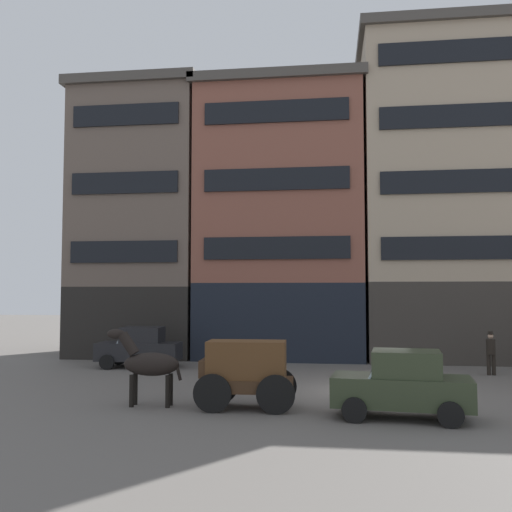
{
  "coord_description": "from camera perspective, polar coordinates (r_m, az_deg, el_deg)",
  "views": [
    {
      "loc": [
        -1.34,
        -20.2,
        3.42
      ],
      "look_at": [
        -4.27,
        2.14,
        4.85
      ],
      "focal_mm": 39.91,
      "sensor_mm": 36.0,
      "label": 1
    }
  ],
  "objects": [
    {
      "name": "building_far_left",
      "position": [
        32.85,
        -11.01,
        3.43
      ],
      "size": [
        7.16,
        7.19,
        14.76
      ],
      "color": "black",
      "rests_on": "ground_plane"
    },
    {
      "name": "cargo_wagon",
      "position": [
        17.08,
        -1.12,
        -11.28
      ],
      "size": [
        2.94,
        1.58,
        1.98
      ],
      "color": "#3D2819",
      "rests_on": "ground_plane"
    },
    {
      "name": "ground_plane",
      "position": [
        20.53,
        11.41,
        -13.15
      ],
      "size": [
        120.0,
        120.0,
        0.0
      ],
      "primitive_type": "plane",
      "color": "#605B56"
    },
    {
      "name": "pedestrian_officer",
      "position": [
        25.69,
        22.48,
        -8.8
      ],
      "size": [
        0.5,
        0.5,
        1.79
      ],
      "color": "black",
      "rests_on": "ground_plane"
    },
    {
      "name": "building_center_right",
      "position": [
        31.81,
        17.46,
        5.81
      ],
      "size": [
        7.94,
        7.19,
        17.01
      ],
      "color": "#38332D",
      "rests_on": "ground_plane"
    },
    {
      "name": "sedan_parked_curb",
      "position": [
        26.72,
        -11.57,
        -8.94
      ],
      "size": [
        3.78,
        2.02,
        1.83
      ],
      "color": "black",
      "rests_on": "ground_plane"
    },
    {
      "name": "building_center_left",
      "position": [
        31.26,
        2.61,
        3.53
      ],
      "size": [
        9.04,
        7.19,
        14.55
      ],
      "color": "black",
      "rests_on": "ground_plane"
    },
    {
      "name": "draft_horse",
      "position": [
        17.74,
        -10.74,
        -10.53
      ],
      "size": [
        2.35,
        0.65,
        2.3
      ],
      "color": "black",
      "rests_on": "ground_plane"
    },
    {
      "name": "sedan_light",
      "position": [
        16.32,
        14.46,
        -12.36
      ],
      "size": [
        3.86,
        2.2,
        1.83
      ],
      "color": "#2D3823",
      "rests_on": "ground_plane"
    }
  ]
}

